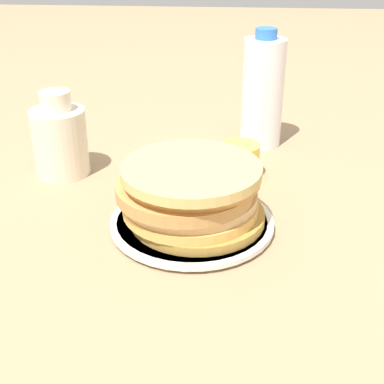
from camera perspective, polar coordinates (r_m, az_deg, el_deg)
The scene contains 6 objects.
ground_plane at distance 0.72m, azimuth -0.84°, elevation -4.34°, with size 4.00×4.00×0.00m, color #9E7F5B.
plate at distance 0.73m, azimuth 0.00°, elevation -3.26°, with size 0.22×0.22×0.01m.
pancake_stack at distance 0.71m, azimuth -0.10°, elevation 0.01°, with size 0.20×0.20×0.08m.
juice_glass at distance 0.87m, azimuth 5.07°, elevation 3.41°, with size 0.07×0.07×0.06m.
cream_jug at distance 0.89m, azimuth -13.91°, elevation 5.48°, with size 0.09×0.09×0.14m.
water_bottle_far at distance 0.98m, azimuth 7.54°, elevation 10.51°, with size 0.08×0.08×0.21m.
Camera 1 is at (0.61, 0.06, 0.38)m, focal length 50.00 mm.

